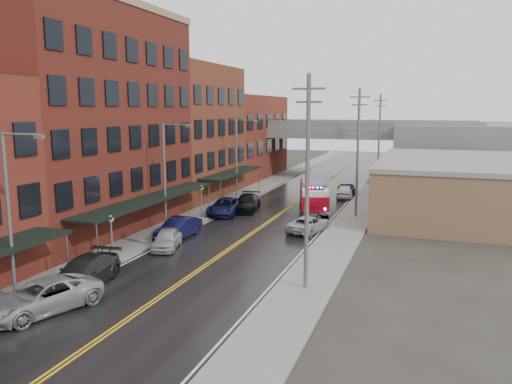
% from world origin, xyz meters
% --- Properties ---
extents(road, '(11.00, 160.00, 0.02)m').
position_xyz_m(road, '(0.00, 30.00, 0.01)').
color(road, black).
rests_on(road, ground).
extents(sidewalk_left, '(3.00, 160.00, 0.15)m').
position_xyz_m(sidewalk_left, '(-7.30, 30.00, 0.07)').
color(sidewalk_left, slate).
rests_on(sidewalk_left, ground).
extents(sidewalk_right, '(3.00, 160.00, 0.15)m').
position_xyz_m(sidewalk_right, '(7.30, 30.00, 0.07)').
color(sidewalk_right, slate).
rests_on(sidewalk_right, ground).
extents(curb_left, '(0.30, 160.00, 0.15)m').
position_xyz_m(curb_left, '(-5.65, 30.00, 0.07)').
color(curb_left, gray).
rests_on(curb_left, ground).
extents(curb_right, '(0.30, 160.00, 0.15)m').
position_xyz_m(curb_right, '(5.65, 30.00, 0.07)').
color(curb_right, gray).
rests_on(curb_right, ground).
extents(brick_building_b, '(9.00, 20.00, 18.00)m').
position_xyz_m(brick_building_b, '(-13.30, 23.00, 9.00)').
color(brick_building_b, '#591B17').
rests_on(brick_building_b, ground).
extents(brick_building_c, '(9.00, 15.00, 15.00)m').
position_xyz_m(brick_building_c, '(-13.30, 40.50, 7.50)').
color(brick_building_c, brown).
rests_on(brick_building_c, ground).
extents(brick_building_far, '(9.00, 20.00, 12.00)m').
position_xyz_m(brick_building_far, '(-13.30, 58.00, 6.00)').
color(brick_building_far, maroon).
rests_on(brick_building_far, ground).
extents(tan_building, '(14.00, 22.00, 5.00)m').
position_xyz_m(tan_building, '(16.00, 40.00, 2.50)').
color(tan_building, brown).
rests_on(tan_building, ground).
extents(right_far_block, '(18.00, 30.00, 8.00)m').
position_xyz_m(right_far_block, '(18.00, 70.00, 4.00)').
color(right_far_block, slate).
rests_on(right_far_block, ground).
extents(awning_1, '(2.60, 18.00, 3.09)m').
position_xyz_m(awning_1, '(-7.49, 23.00, 2.99)').
color(awning_1, black).
rests_on(awning_1, ground).
extents(awning_2, '(2.60, 13.00, 3.09)m').
position_xyz_m(awning_2, '(-7.49, 40.50, 2.99)').
color(awning_2, black).
rests_on(awning_2, ground).
extents(globe_lamp_1, '(0.44, 0.44, 3.12)m').
position_xyz_m(globe_lamp_1, '(-6.40, 16.00, 2.31)').
color(globe_lamp_1, '#59595B').
rests_on(globe_lamp_1, ground).
extents(globe_lamp_2, '(0.44, 0.44, 3.12)m').
position_xyz_m(globe_lamp_2, '(-6.40, 30.00, 2.31)').
color(globe_lamp_2, '#59595B').
rests_on(globe_lamp_2, ground).
extents(street_lamp_0, '(2.64, 0.22, 9.00)m').
position_xyz_m(street_lamp_0, '(-6.55, 8.00, 5.19)').
color(street_lamp_0, '#59595B').
rests_on(street_lamp_0, ground).
extents(street_lamp_1, '(2.64, 0.22, 9.00)m').
position_xyz_m(street_lamp_1, '(-6.55, 24.00, 5.19)').
color(street_lamp_1, '#59595B').
rests_on(street_lamp_1, ground).
extents(street_lamp_2, '(2.64, 0.22, 9.00)m').
position_xyz_m(street_lamp_2, '(-6.55, 40.00, 5.19)').
color(street_lamp_2, '#59595B').
rests_on(street_lamp_2, ground).
extents(utility_pole_0, '(1.80, 0.24, 12.00)m').
position_xyz_m(utility_pole_0, '(7.20, 15.00, 6.31)').
color(utility_pole_0, '#59595B').
rests_on(utility_pole_0, ground).
extents(utility_pole_1, '(1.80, 0.24, 12.00)m').
position_xyz_m(utility_pole_1, '(7.20, 35.00, 6.31)').
color(utility_pole_1, '#59595B').
rests_on(utility_pole_1, ground).
extents(utility_pole_2, '(1.80, 0.24, 12.00)m').
position_xyz_m(utility_pole_2, '(7.20, 55.00, 6.31)').
color(utility_pole_2, '#59595B').
rests_on(utility_pole_2, ground).
extents(overpass, '(40.00, 10.00, 7.50)m').
position_xyz_m(overpass, '(0.00, 62.00, 5.99)').
color(overpass, slate).
rests_on(overpass, ground).
extents(fire_truck, '(4.90, 8.56, 2.98)m').
position_xyz_m(fire_truck, '(2.68, 37.07, 1.62)').
color(fire_truck, '#A10719').
rests_on(fire_truck, ground).
extents(parked_car_left_2, '(4.51, 6.44, 1.63)m').
position_xyz_m(parked_car_left_2, '(-4.55, 7.51, 0.82)').
color(parked_car_left_2, '#93969A').
rests_on(parked_car_left_2, ground).
extents(parked_car_left_3, '(3.05, 5.99, 1.66)m').
position_xyz_m(parked_car_left_3, '(-5.00, 11.30, 0.83)').
color(parked_car_left_3, black).
rests_on(parked_car_left_3, ground).
extents(parked_car_left_4, '(2.84, 4.54, 1.44)m').
position_xyz_m(parked_car_left_4, '(-4.41, 19.87, 0.72)').
color(parked_car_left_4, '#B3B3B3').
rests_on(parked_car_left_4, ground).
extents(parked_car_left_5, '(1.99, 5.01, 1.62)m').
position_xyz_m(parked_car_left_5, '(-5.00, 22.80, 0.81)').
color(parked_car_left_5, '#0E0E34').
rests_on(parked_car_left_5, ground).
extents(parked_car_left_6, '(3.34, 5.93, 1.56)m').
position_xyz_m(parked_car_left_6, '(-5.00, 32.29, 0.78)').
color(parked_car_left_6, '#111541').
rests_on(parked_car_left_6, ground).
extents(parked_car_left_7, '(3.14, 5.82, 1.60)m').
position_xyz_m(parked_car_left_7, '(-3.66, 34.80, 0.80)').
color(parked_car_left_7, black).
rests_on(parked_car_left_7, ground).
extents(parked_car_right_0, '(3.26, 5.20, 1.34)m').
position_xyz_m(parked_car_right_0, '(4.27, 28.20, 0.67)').
color(parked_car_right_0, '#B2B4BB').
rests_on(parked_car_right_0, ground).
extents(parked_car_right_1, '(2.65, 4.87, 1.34)m').
position_xyz_m(parked_car_right_1, '(3.97, 29.80, 0.67)').
color(parked_car_right_1, '#29292B').
rests_on(parked_car_right_1, ground).
extents(parked_car_right_2, '(2.25, 4.61, 1.51)m').
position_xyz_m(parked_car_right_2, '(4.51, 45.36, 0.76)').
color(parked_car_right_2, white).
rests_on(parked_car_right_2, ground).
extents(parked_car_right_3, '(2.69, 4.27, 1.33)m').
position_xyz_m(parked_car_right_3, '(4.26, 47.80, 0.66)').
color(parked_car_right_3, black).
rests_on(parked_car_right_3, ground).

